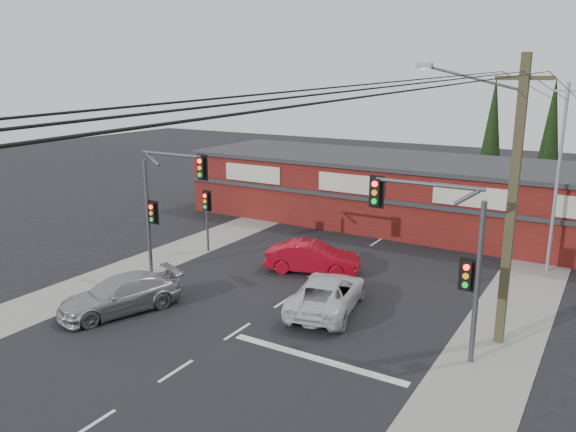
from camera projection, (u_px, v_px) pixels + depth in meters
The scene contains 18 objects.
ground at pixel (256, 320), 21.90m from camera, with size 120.00×120.00×0.00m, color black.
road_strip at pixel (316, 281), 26.05m from camera, with size 14.00×70.00×0.01m, color black.
verge_left at pixel (178, 252), 30.30m from camera, with size 3.00×70.00×0.02m, color gray.
verge_right at pixel (509, 321), 21.80m from camera, with size 3.00×70.00×0.02m, color gray.
stop_line at pixel (316, 358), 18.90m from camera, with size 6.50×0.35×0.01m, color silver.
white_suv at pixel (327, 293), 22.70m from camera, with size 2.36×5.12×1.42m, color silver.
silver_suv at pixel (120, 295), 22.56m from camera, with size 2.00×4.92×1.43m, color #A2A4A7.
red_sedan at pixel (313, 257), 27.09m from camera, with size 1.56×4.48×1.48m, color #A30A19.
lane_dashes at pixel (238, 331), 20.90m from camera, with size 0.12×35.21×0.01m.
shop_building at pixel (391, 190), 35.99m from camera, with size 27.30×8.40×4.22m.
conifer_near at pixel (492, 132), 38.75m from camera, with size 1.80×1.80×9.25m.
conifer_far at pixel (551, 132), 38.66m from camera, with size 1.80×1.80×9.25m.
traffic_mast_left at pixel (164, 195), 25.82m from camera, with size 3.77×0.27×5.97m.
traffic_mast_right at pixel (445, 243), 18.34m from camera, with size 3.96×0.27×5.97m.
pedestal_signal at pixel (207, 208), 29.90m from camera, with size 0.55×0.27×3.38m.
utility_pole at pixel (509, 194), 18.88m from camera, with size 4.38×0.59×10.00m.
steel_pole at pixel (558, 176), 26.22m from camera, with size 1.20×0.16×9.00m.
power_lines at pixel (485, 86), 13.40m from camera, with size 2.01×29.00×1.22m.
Camera 1 is at (11.53, -16.69, 9.28)m, focal length 35.00 mm.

